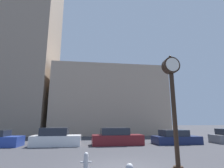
{
  "coord_description": "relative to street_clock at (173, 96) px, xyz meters",
  "views": [
    {
      "loc": [
        -1.61,
        -8.13,
        2.0
      ],
      "look_at": [
        0.94,
        10.8,
        6.17
      ],
      "focal_mm": 28.0,
      "sensor_mm": 36.0,
      "label": 1
    }
  ],
  "objects": [
    {
      "name": "building_tall_tower",
      "position": [
        -15.64,
        24.8,
        17.68
      ],
      "size": [
        10.57,
        12.0,
        41.64
      ],
      "color": "gray",
      "rests_on": "ground_plane"
    },
    {
      "name": "building_storefront_row",
      "position": [
        -0.21,
        24.8,
        2.44
      ],
      "size": [
        18.68,
        12.0,
        11.16
      ],
      "color": "tan",
      "rests_on": "ground_plane"
    },
    {
      "name": "street_clock",
      "position": [
        0.0,
        0.0,
        0.0
      ],
      "size": [
        0.77,
        0.59,
        5.08
      ],
      "color": "black",
      "rests_on": "ground_plane"
    },
    {
      "name": "car_white",
      "position": [
        -6.46,
        8.94,
        -2.5
      ],
      "size": [
        4.12,
        1.96,
        1.52
      ],
      "rotation": [
        0.0,
        0.0,
        -0.0
      ],
      "color": "silver",
      "rests_on": "ground_plane"
    },
    {
      "name": "car_maroon",
      "position": [
        -1.15,
        8.82,
        -2.51
      ],
      "size": [
        4.57,
        1.81,
        1.49
      ],
      "rotation": [
        0.0,
        0.0,
        0.02
      ],
      "color": "maroon",
      "rests_on": "ground_plane"
    },
    {
      "name": "car_navy",
      "position": [
        4.48,
        8.89,
        -2.61
      ],
      "size": [
        4.31,
        2.02,
        1.28
      ],
      "rotation": [
        0.0,
        0.0,
        0.02
      ],
      "color": "#19234C",
      "rests_on": "ground_plane"
    },
    {
      "name": "fire_hydrant_far",
      "position": [
        -3.79,
        0.77,
        -2.77
      ],
      "size": [
        0.47,
        0.21,
        0.72
      ],
      "color": "#B7B7BC",
      "rests_on": "ground_plane"
    }
  ]
}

